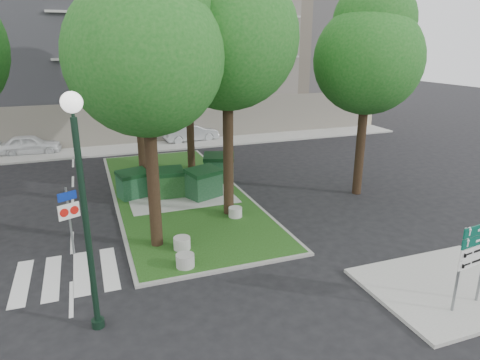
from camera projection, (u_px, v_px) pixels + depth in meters
name	position (u px, v px, depth m)	size (l,w,h in m)	color
ground	(216.00, 272.00, 14.23)	(120.00, 120.00, 0.00)	black
median_island	(178.00, 193.00, 21.52)	(6.00, 16.00, 0.12)	#1E4012
median_kerb	(178.00, 193.00, 21.52)	(6.30, 16.30, 0.10)	gray
sidewalk_corner	(449.00, 287.00, 13.23)	(5.00, 4.00, 0.12)	#999993
building_sidewalk	(140.00, 148.00, 30.73)	(42.00, 3.00, 0.12)	#999993
zebra_crossing	(96.00, 270.00, 14.33)	(5.00, 3.00, 0.01)	silver
apartment_building	(120.00, 33.00, 34.99)	(41.00, 12.00, 16.00)	tan
tree_median_near_left	(146.00, 41.00, 13.80)	(5.20, 5.20, 10.53)	black
tree_median_near_right	(229.00, 23.00, 16.53)	(5.60, 5.60, 11.46)	black
tree_median_mid	(137.00, 49.00, 19.87)	(4.80, 4.80, 9.99)	black
tree_median_far	(188.00, 22.00, 23.19)	(5.80, 5.80, 11.93)	black
tree_street_right	(370.00, 49.00, 19.59)	(5.00, 5.00, 10.06)	black
dumpster_a	(133.00, 184.00, 20.62)	(1.67, 1.38, 1.34)	#103E1F
dumpster_b	(168.00, 183.00, 20.73)	(1.57, 1.15, 1.41)	#103911
dumpster_c	(204.00, 183.00, 20.60)	(1.88, 1.61, 1.47)	#10351A
dumpster_d	(219.00, 168.00, 23.04)	(1.92, 1.63, 1.51)	#154424
bollard_left	(185.00, 260.00, 14.27)	(0.62, 0.62, 0.44)	#9A9A95
bollard_right	(235.00, 212.00, 18.38)	(0.58, 0.58, 0.42)	#A8A8A3
bollard_mid	(182.00, 243.00, 15.52)	(0.61, 0.61, 0.44)	#A6A5A1
litter_bin	(205.00, 177.00, 22.79)	(0.38, 0.38, 0.67)	gold
street_lamp	(82.00, 189.00, 10.29)	(0.50, 0.50, 6.25)	black
traffic_sign_pole	(69.00, 212.00, 14.94)	(0.71, 0.35, 2.53)	slate
directional_sign	(474.00, 253.00, 11.72)	(1.25, 0.23, 2.52)	slate
car_white	(30.00, 145.00, 29.00)	(1.59, 3.95, 1.35)	white
car_silver	(191.00, 133.00, 32.76)	(1.46, 4.18, 1.38)	#A7ACB0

